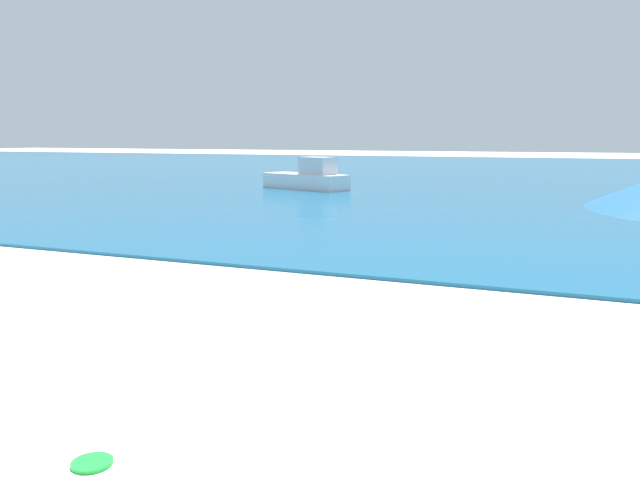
# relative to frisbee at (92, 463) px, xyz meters

# --- Properties ---
(water) EXTENTS (160.00, 60.00, 0.06)m
(water) POSITION_rel_frisbee_xyz_m (0.69, 35.99, 0.02)
(water) COLOR #14567F
(water) RESTS_ON ground
(frisbee) EXTENTS (0.26, 0.26, 0.03)m
(frisbee) POSITION_rel_frisbee_xyz_m (0.00, 0.00, 0.00)
(frisbee) COLOR green
(frisbee) RESTS_ON ground
(boat_far) EXTENTS (3.89, 2.40, 1.26)m
(boat_far) POSITION_rel_frisbee_xyz_m (-7.86, 20.52, 0.48)
(boat_far) COLOR white
(boat_far) RESTS_ON water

